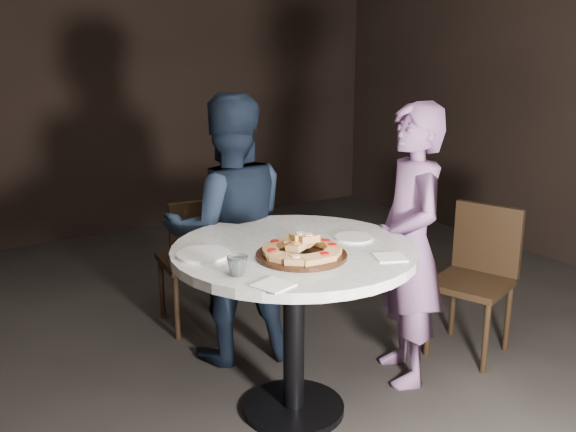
{
  "coord_description": "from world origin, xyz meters",
  "views": [
    {
      "loc": [
        -1.43,
        -2.15,
        1.69
      ],
      "look_at": [
        0.03,
        0.16,
        0.95
      ],
      "focal_mm": 40.0,
      "sensor_mm": 36.0,
      "label": 1
    }
  ],
  "objects": [
    {
      "name": "chair_far",
      "position": [
        0.04,
        1.18,
        0.48
      ],
      "size": [
        0.43,
        0.45,
        0.83
      ],
      "rotation": [
        0.0,
        0.0,
        3.03
      ],
      "color": "black",
      "rests_on": "ground"
    },
    {
      "name": "napkin_far",
      "position": [
        0.29,
        -0.23,
        0.82
      ],
      "size": [
        0.16,
        0.16,
        0.01
      ],
      "primitive_type": "cube",
      "rotation": [
        0.0,
        0.0,
        -0.42
      ],
      "color": "white",
      "rests_on": "table"
    },
    {
      "name": "serving_board",
      "position": [
        -0.02,
        -0.02,
        0.83
      ],
      "size": [
        0.46,
        0.46,
        0.02
      ],
      "primitive_type": "cylinder",
      "rotation": [
        0.0,
        0.0,
        -0.23
      ],
      "color": "black",
      "rests_on": "table"
    },
    {
      "name": "table",
      "position": [
        0.03,
        0.11,
        0.67
      ],
      "size": [
        1.42,
        1.42,
        0.82
      ],
      "rotation": [
        0.0,
        0.0,
        -0.39
      ],
      "color": "black",
      "rests_on": "ground"
    },
    {
      "name": "diner_teal",
      "position": [
        0.7,
        0.1,
        0.71
      ],
      "size": [
        0.51,
        0.61,
        1.42
      ],
      "primitive_type": "imported",
      "rotation": [
        0.0,
        0.0,
        -1.96
      ],
      "color": "slate",
      "rests_on": "ground"
    },
    {
      "name": "focaccia_pile",
      "position": [
        -0.02,
        -0.02,
        0.86
      ],
      "size": [
        0.35,
        0.34,
        0.09
      ],
      "rotation": [
        0.0,
        0.0,
        0.08
      ],
      "color": "#B27D45",
      "rests_on": "serving_board"
    },
    {
      "name": "chair_right",
      "position": [
        1.26,
        0.13,
        0.47
      ],
      "size": [
        0.51,
        0.5,
        0.82
      ],
      "rotation": [
        0.0,
        0.0,
        -1.22
      ],
      "color": "black",
      "rests_on": "ground"
    },
    {
      "name": "napkin_near",
      "position": [
        -0.29,
        -0.24,
        0.82
      ],
      "size": [
        0.16,
        0.16,
        0.01
      ],
      "primitive_type": "cube",
      "rotation": [
        0.0,
        0.0,
        0.31
      ],
      "color": "white",
      "rests_on": "table"
    },
    {
      "name": "diner_navy",
      "position": [
        0.05,
        0.79,
        0.72
      ],
      "size": [
        0.83,
        0.73,
        1.45
      ],
      "primitive_type": "imported",
      "rotation": [
        0.0,
        0.0,
        2.84
      ],
      "color": "black",
      "rests_on": "ground"
    },
    {
      "name": "water_glass",
      "position": [
        -0.35,
        -0.07,
        0.86
      ],
      "size": [
        0.11,
        0.11,
        0.08
      ],
      "primitive_type": "imported",
      "rotation": [
        0.0,
        0.0,
        -0.41
      ],
      "color": "silver",
      "rests_on": "table"
    },
    {
      "name": "plate_right",
      "position": [
        0.33,
        0.07,
        0.82
      ],
      "size": [
        0.22,
        0.22,
        0.01
      ],
      "primitive_type": "cylinder",
      "rotation": [
        0.0,
        0.0,
        -0.29
      ],
      "color": "white",
      "rests_on": "table"
    },
    {
      "name": "plate_left",
      "position": [
        -0.36,
        0.22,
        0.82
      ],
      "size": [
        0.28,
        0.28,
        0.01
      ],
      "primitive_type": "cylinder",
      "rotation": [
        0.0,
        0.0,
        -0.26
      ],
      "color": "white",
      "rests_on": "table"
    },
    {
      "name": "floor",
      "position": [
        0.0,
        0.0,
        0.0
      ],
      "size": [
        7.0,
        7.0,
        0.0
      ],
      "primitive_type": "plane",
      "color": "black",
      "rests_on": "ground"
    }
  ]
}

